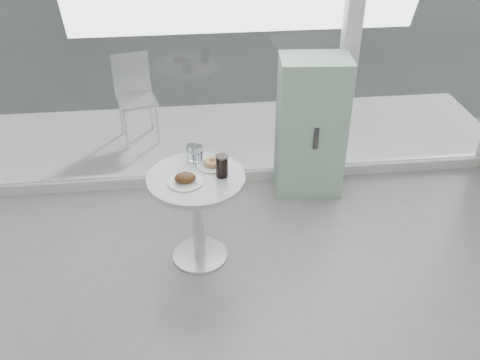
{
  "coord_description": "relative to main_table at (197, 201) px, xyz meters",
  "views": [
    {
      "loc": [
        -0.54,
        -1.35,
        2.89
      ],
      "look_at": [
        -0.2,
        1.7,
        0.85
      ],
      "focal_mm": 40.0,
      "sensor_mm": 36.0,
      "label": 1
    }
  ],
  "objects": [
    {
      "name": "room_shell",
      "position": [
        0.5,
        -2.46,
        1.36
      ],
      "size": [
        6.0,
        6.0,
        6.0
      ],
      "color": "white",
      "rests_on": "ground"
    },
    {
      "name": "mint_cabinet",
      "position": [
        1.05,
        0.88,
        0.1
      ],
      "size": [
        0.63,
        0.45,
        1.3
      ],
      "rotation": [
        0.0,
        0.0,
        -0.08
      ],
      "color": "#9FCBB3",
      "rests_on": "ground"
    },
    {
      "name": "plate_donut",
      "position": [
        0.13,
        0.14,
        0.24
      ],
      "size": [
        0.23,
        0.23,
        0.06
      ],
      "color": "white",
      "rests_on": "main_table"
    },
    {
      "name": "plate_fritter",
      "position": [
        -0.07,
        -0.07,
        0.25
      ],
      "size": [
        0.25,
        0.25,
        0.07
      ],
      "color": "white",
      "rests_on": "main_table"
    },
    {
      "name": "main_table",
      "position": [
        0.0,
        0.0,
        0.0
      ],
      "size": [
        0.72,
        0.72,
        0.77
      ],
      "color": "silver",
      "rests_on": "ground"
    },
    {
      "name": "patio_deck",
      "position": [
        0.5,
        1.9,
        -0.53
      ],
      "size": [
        5.6,
        1.6,
        0.05
      ],
      "primitive_type": "cube",
      "color": "silver",
      "rests_on": "ground"
    },
    {
      "name": "water_tumbler_b",
      "position": [
        0.02,
        0.21,
        0.28
      ],
      "size": [
        0.08,
        0.08,
        0.13
      ],
      "color": "white",
      "rests_on": "main_table"
    },
    {
      "name": "cola_glass",
      "position": [
        0.19,
        -0.01,
        0.3
      ],
      "size": [
        0.09,
        0.09,
        0.17
      ],
      "color": "white",
      "rests_on": "main_table"
    },
    {
      "name": "water_tumbler_a",
      "position": [
        -0.02,
        0.23,
        0.28
      ],
      "size": [
        0.08,
        0.08,
        0.13
      ],
      "color": "white",
      "rests_on": "main_table"
    },
    {
      "name": "patio_chair",
      "position": [
        -0.57,
        2.02,
        0.01
      ],
      "size": [
        0.47,
        0.47,
        0.9
      ],
      "rotation": [
        0.0,
        0.0,
        0.24
      ],
      "color": "silver",
      "rests_on": "patio_deck"
    },
    {
      "name": "storefront",
      "position": [
        0.57,
        1.1,
        1.16
      ],
      "size": [
        5.0,
        0.14,
        3.0
      ],
      "color": "silver",
      "rests_on": "ground"
    }
  ]
}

